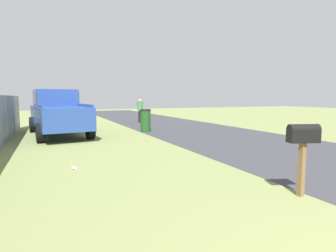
{
  "coord_description": "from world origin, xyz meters",
  "views": [
    {
      "loc": [
        0.24,
        2.86,
        1.73
      ],
      "look_at": [
        5.18,
        0.67,
        1.16
      ],
      "focal_mm": 28.96,
      "sensor_mm": 36.0,
      "label": 1
    }
  ],
  "objects": [
    {
      "name": "pickup_truck",
      "position": [
        13.68,
        2.49,
        1.11
      ],
      "size": [
        5.76,
        2.67,
        2.09
      ],
      "rotation": [
        0.0,
        0.0,
        0.12
      ],
      "color": "#284793",
      "rests_on": "ground"
    },
    {
      "name": "trash_bin",
      "position": [
        13.12,
        -1.59,
        0.57
      ],
      "size": [
        0.54,
        0.54,
        1.14
      ],
      "color": "#1E4C1E",
      "rests_on": "ground"
    },
    {
      "name": "road_asphalt",
      "position": [
        6.0,
        -4.21,
        0.0
      ],
      "size": [
        60.0,
        5.82,
        0.01
      ],
      "primitive_type": "cube",
      "color": "#38383D",
      "rests_on": "ground"
    },
    {
      "name": "pedestrian",
      "position": [
        18.02,
        -2.89,
        0.93
      ],
      "size": [
        0.3,
        0.56,
        1.62
      ],
      "rotation": [
        0.0,
        0.0,
        3.38
      ],
      "color": "black",
      "rests_on": "ground"
    },
    {
      "name": "litter_cup_midfield_a",
      "position": [
        6.97,
        2.35,
        0.04
      ],
      "size": [
        0.13,
        0.12,
        0.08
      ],
      "primitive_type": "cylinder",
      "rotation": [
        0.0,
        1.57,
        3.76
      ],
      "color": "white",
      "rests_on": "ground"
    },
    {
      "name": "mailbox",
      "position": [
        3.52,
        -1.14,
        1.02
      ],
      "size": [
        0.35,
        0.56,
        1.28
      ],
      "rotation": [
        0.0,
        0.0,
        -0.31
      ],
      "color": "brown",
      "rests_on": "ground"
    }
  ]
}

